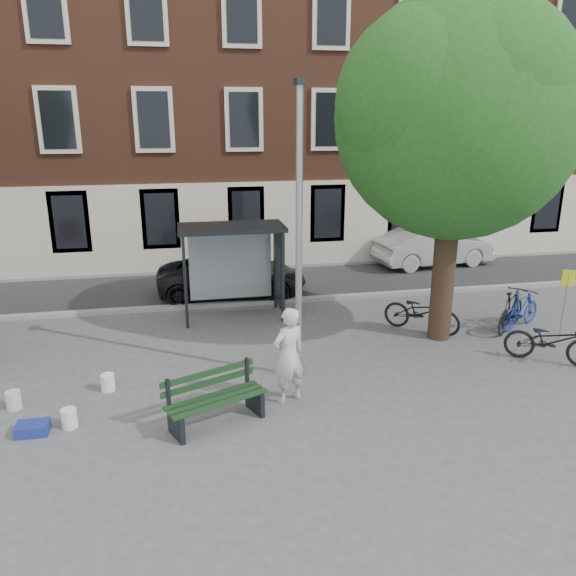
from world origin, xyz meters
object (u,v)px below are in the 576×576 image
(bench, at_px, (215,401))
(notice_sign, at_px, (567,290))
(lamppost, at_px, (299,252))
(bus_shelter, at_px, (246,249))
(car_dark, at_px, (232,276))
(painter, at_px, (289,355))
(bike_a, at_px, (422,312))
(bike_c, at_px, (551,341))
(car_silver, at_px, (433,246))
(bike_d, at_px, (511,310))
(bike_b, at_px, (521,309))

(bench, xyz_separation_m, notice_sign, (8.91, 2.44, 0.85))
(lamppost, bearing_deg, bench, -139.72)
(bus_shelter, xyz_separation_m, car_dark, (-0.23, 1.89, -1.28))
(painter, relative_size, bike_a, 0.96)
(painter, relative_size, bench, 1.00)
(painter, relative_size, bike_c, 0.97)
(painter, bearing_deg, car_silver, -152.55)
(car_silver, bearing_deg, bike_d, 165.13)
(bike_d, bearing_deg, bike_c, 132.24)
(bus_shelter, bearing_deg, lamppost, -81.57)
(bike_b, height_order, car_dark, car_dark)
(bus_shelter, relative_size, bike_c, 1.42)
(notice_sign, bearing_deg, bike_d, 159.48)
(bike_a, relative_size, car_dark, 0.44)
(bike_d, distance_m, notice_sign, 1.43)
(bike_c, distance_m, notice_sign, 1.87)
(bike_a, xyz_separation_m, car_silver, (3.24, 6.28, 0.20))
(car_silver, bearing_deg, bike_a, 145.46)
(bench, distance_m, bike_b, 8.98)
(painter, bearing_deg, bike_d, 178.26)
(bike_c, height_order, notice_sign, notice_sign)
(car_silver, relative_size, notice_sign, 2.48)
(bus_shelter, distance_m, car_silver, 8.72)
(bike_a, height_order, bike_c, bike_a)
(bike_b, xyz_separation_m, car_dark, (-7.26, 4.28, 0.13))
(lamppost, height_order, bike_b, lamppost)
(bus_shelter, distance_m, bike_c, 7.98)
(bus_shelter, bearing_deg, car_dark, 96.78)
(painter, bearing_deg, bike_a, -168.02)
(bike_d, height_order, car_silver, car_silver)
(painter, distance_m, notice_sign, 7.65)
(bike_b, bearing_deg, painter, 84.30)
(bus_shelter, bearing_deg, bike_d, -20.28)
(bus_shelter, bearing_deg, bike_b, -18.69)
(notice_sign, bearing_deg, bike_c, -113.03)
(bike_b, distance_m, car_silver, 6.56)
(bus_shelter, xyz_separation_m, bench, (-1.30, -5.72, -1.47))
(bike_c, height_order, bike_d, bike_d)
(painter, distance_m, bench, 1.68)
(bike_a, distance_m, notice_sign, 3.55)
(bike_a, relative_size, bike_b, 1.20)
(bike_a, height_order, bike_d, bike_d)
(bus_shelter, distance_m, bike_a, 5.02)
(lamppost, xyz_separation_m, car_silver, (6.97, 8.26, -2.04))
(bus_shelter, height_order, bike_d, bus_shelter)
(bus_shelter, distance_m, bike_d, 7.26)
(painter, distance_m, bike_d, 7.04)
(bike_a, bearing_deg, bench, 164.08)
(bike_b, bearing_deg, car_silver, -32.38)
(bike_c, bearing_deg, bike_a, 75.93)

